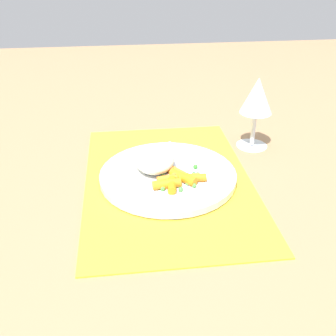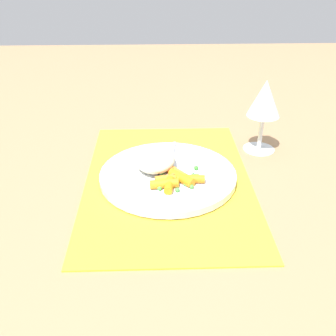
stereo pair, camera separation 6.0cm
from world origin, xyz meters
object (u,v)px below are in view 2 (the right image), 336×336
Objects in this scene: carrot_portion at (175,178)px; wine_glass at (265,101)px; fork at (169,168)px; plate at (168,175)px; rice_mound at (155,158)px.

wine_glass reaches higher than carrot_portion.
wine_glass is at bearing 119.52° from fork.
fork is 0.26m from wine_glass.
fork is at bearing -60.48° from wine_glass.
fork is at bearing 171.31° from plate.
plate is 0.27m from wine_glass.
carrot_portion is at bearing 11.20° from fork.
plate is at bearing 47.91° from rice_mound.
plate is 0.04m from carrot_portion.
plate is 0.04m from rice_mound.
carrot_portion reaches higher than fork.
wine_glass is at bearing 114.56° from rice_mound.
rice_mound is at bearing -132.09° from plate.
plate is 2.49× the size of rice_mound.
wine_glass is at bearing 121.84° from plate.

